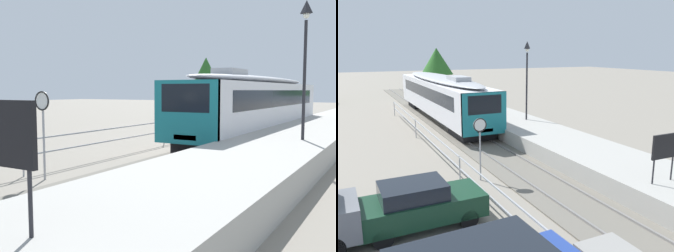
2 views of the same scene
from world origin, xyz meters
The scene contains 10 objects.
ground_plane centered at (-3.00, 22.00, 0.00)m, with size 160.00×160.00×0.00m, color gray.
track_rails centered at (0.00, 22.00, 0.03)m, with size 3.20×60.00×0.14m.
commuter_train centered at (0.00, 26.44, 2.14)m, with size 2.82×18.95×3.74m.
station_platform centered at (3.25, 22.00, 0.45)m, with size 3.90×60.00×0.90m, color #A8A59E.
platform_lamp_mid_platform centered at (4.05, 19.30, 4.62)m, with size 0.34×0.34×5.35m.
platform_notice_board centered at (2.70, 6.77, 2.19)m, with size 1.20×0.08×1.80m.
speed_limit_sign centered at (-2.34, 12.01, 2.12)m, with size 0.61×0.10×2.81m.
carpark_fence centered at (-3.30, 12.00, 0.91)m, with size 0.06×36.06×1.25m.
parked_hatchback_dark_green centered at (-5.66, 9.00, 0.79)m, with size 4.04×1.84×1.53m.
tree_behind_carpark centered at (5.91, 49.65, 4.14)m, with size 4.74×4.74×6.08m.
Camera 2 is at (-7.71, -1.52, 5.59)m, focal length 37.11 mm.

